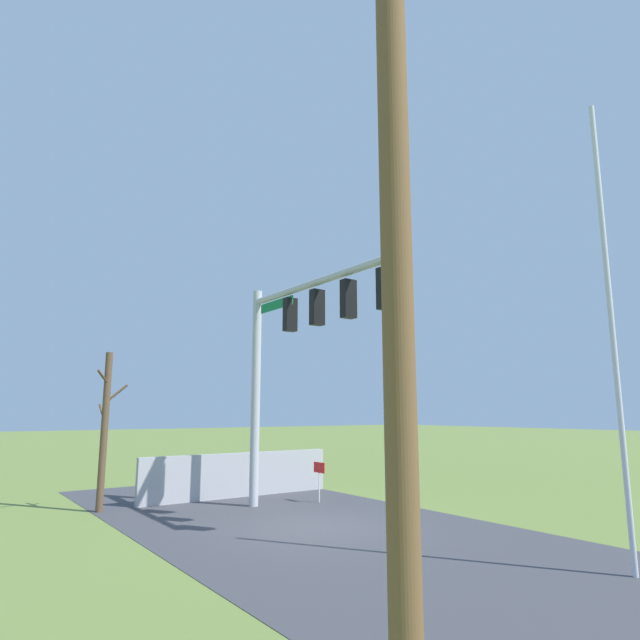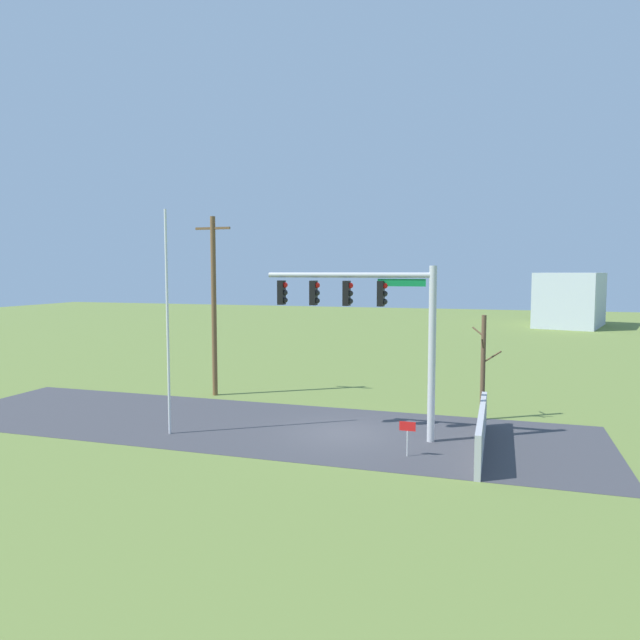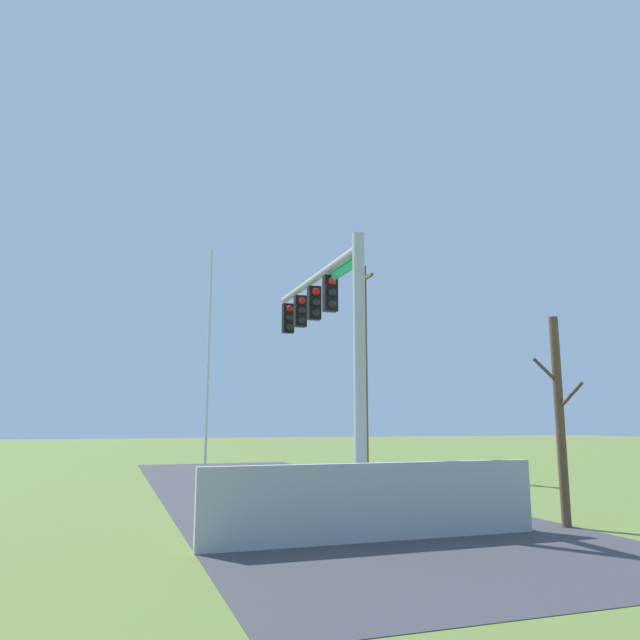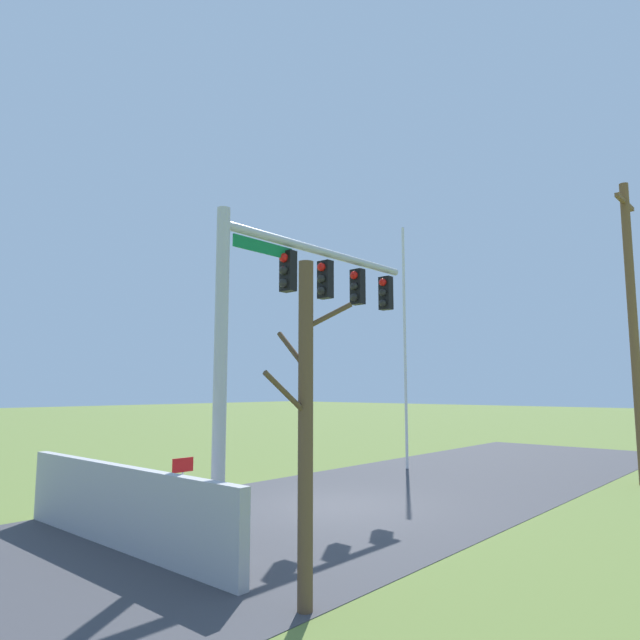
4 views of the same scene
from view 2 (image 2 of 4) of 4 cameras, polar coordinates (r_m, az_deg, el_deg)
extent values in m
plane|color=olive|center=(23.54, 2.23, -10.94)|extent=(160.00, 160.00, 0.00)
cube|color=#3D3D42|center=(24.84, -6.86, -10.12)|extent=(28.00, 8.00, 0.01)
cube|color=#B7B5AD|center=(22.66, 13.30, -11.69)|extent=(6.00, 6.00, 0.01)
cube|color=#A8A8AD|center=(22.00, 15.47, -10.31)|extent=(0.20, 6.77, 1.43)
cylinder|color=#B2B5BA|center=(22.05, 10.87, -3.35)|extent=(0.28, 0.28, 6.58)
cylinder|color=#B2B5BA|center=(22.42, 2.72, 4.41)|extent=(6.46, 0.21, 0.20)
cube|color=#0F7238|center=(21.99, 7.96, 3.63)|extent=(1.80, 0.03, 0.28)
cube|color=black|center=(22.14, 5.96, 2.57)|extent=(0.24, 0.36, 0.96)
sphere|color=red|center=(22.11, 6.35, 3.34)|extent=(0.22, 0.22, 0.22)
sphere|color=black|center=(22.11, 6.34, 2.57)|extent=(0.22, 0.22, 0.22)
sphere|color=black|center=(22.13, 6.33, 1.79)|extent=(0.22, 0.22, 0.22)
cube|color=black|center=(22.44, 2.61, 2.62)|extent=(0.24, 0.36, 0.96)
sphere|color=red|center=(22.39, 2.98, 3.38)|extent=(0.22, 0.22, 0.22)
sphere|color=black|center=(22.40, 2.98, 2.62)|extent=(0.22, 0.22, 0.22)
sphere|color=black|center=(22.42, 2.98, 1.85)|extent=(0.22, 0.22, 0.22)
cube|color=black|center=(22.81, -0.64, 2.66)|extent=(0.24, 0.36, 0.96)
sphere|color=red|center=(22.76, -0.28, 3.41)|extent=(0.22, 0.22, 0.22)
sphere|color=black|center=(22.77, -0.28, 2.66)|extent=(0.22, 0.22, 0.22)
sphere|color=black|center=(22.78, -0.28, 1.90)|extent=(0.22, 0.22, 0.22)
cube|color=black|center=(23.26, -3.78, 2.69)|extent=(0.24, 0.36, 0.96)
sphere|color=red|center=(23.19, -3.44, 3.43)|extent=(0.22, 0.22, 0.22)
sphere|color=black|center=(23.20, -3.43, 2.69)|extent=(0.22, 0.22, 0.22)
sphere|color=black|center=(23.21, -3.43, 1.95)|extent=(0.22, 0.22, 0.22)
cylinder|color=silver|center=(23.36, -14.65, -0.29)|extent=(0.10, 0.10, 8.75)
cylinder|color=brown|center=(30.28, -10.31, 1.28)|extent=(0.26, 0.26, 9.14)
cube|color=brown|center=(30.30, -10.43, 8.79)|extent=(1.90, 0.12, 0.12)
cylinder|color=brown|center=(26.02, 15.62, -4.51)|extent=(0.20, 0.20, 4.52)
cylinder|color=brown|center=(25.94, 16.46, -3.47)|extent=(0.78, 0.07, 0.57)
cylinder|color=brown|center=(26.02, 15.18, -1.12)|extent=(0.54, 0.47, 0.39)
cylinder|color=brown|center=(25.59, 15.60, -2.25)|extent=(0.12, 0.61, 0.55)
cylinder|color=silver|center=(20.78, 8.51, -11.85)|extent=(0.04, 0.04, 0.90)
cube|color=red|center=(20.61, 8.53, -10.22)|extent=(0.56, 0.02, 0.32)
cube|color=silver|center=(73.85, 23.23, 1.84)|extent=(8.98, 11.89, 6.23)
camera|label=1|loc=(34.50, -12.51, -1.33)|focal=29.97mm
camera|label=3|loc=(19.79, 48.46, -9.12)|focal=33.86mm
camera|label=4|loc=(31.30, 25.91, -2.26)|focal=31.24mm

